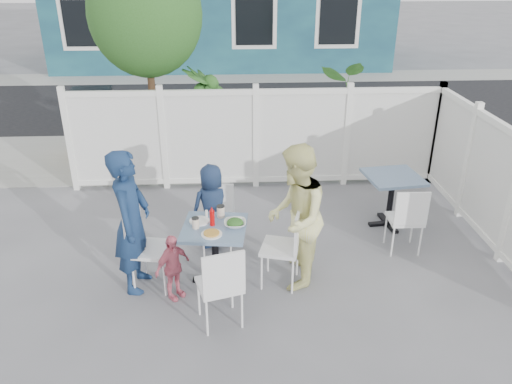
{
  "coord_description": "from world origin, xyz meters",
  "views": [
    {
      "loc": [
        -0.29,
        -5.08,
        3.41
      ],
      "look_at": [
        -0.02,
        0.13,
        0.95
      ],
      "focal_mm": 35.0,
      "sensor_mm": 36.0,
      "label": 1
    }
  ],
  "objects_px": {
    "man": "(132,222)",
    "boy": "(212,206)",
    "main_table": "(215,239)",
    "chair_right": "(288,241)",
    "chair_left": "(144,242)",
    "chair_back": "(218,214)",
    "toddler": "(173,267)",
    "woman": "(296,218)",
    "spare_table": "(392,187)",
    "chair_near": "(221,282)",
    "utility_cabinet": "(96,124)"
  },
  "relations": [
    {
      "from": "man",
      "to": "boy",
      "type": "relative_size",
      "value": 1.48
    },
    {
      "from": "man",
      "to": "boy",
      "type": "bearing_deg",
      "value": -38.06
    },
    {
      "from": "main_table",
      "to": "boy",
      "type": "distance_m",
      "value": 0.85
    },
    {
      "from": "chair_right",
      "to": "man",
      "type": "height_order",
      "value": "man"
    },
    {
      "from": "chair_right",
      "to": "boy",
      "type": "distance_m",
      "value": 1.25
    },
    {
      "from": "boy",
      "to": "chair_left",
      "type": "bearing_deg",
      "value": 27.31
    },
    {
      "from": "chair_back",
      "to": "man",
      "type": "bearing_deg",
      "value": 44.08
    },
    {
      "from": "toddler",
      "to": "chair_right",
      "type": "bearing_deg",
      "value": -36.58
    },
    {
      "from": "woman",
      "to": "boy",
      "type": "relative_size",
      "value": 1.49
    },
    {
      "from": "chair_left",
      "to": "toddler",
      "type": "bearing_deg",
      "value": 62.18
    },
    {
      "from": "chair_right",
      "to": "man",
      "type": "bearing_deg",
      "value": 103.7
    },
    {
      "from": "spare_table",
      "to": "woman",
      "type": "relative_size",
      "value": 0.48
    },
    {
      "from": "chair_back",
      "to": "toddler",
      "type": "xyz_separation_m",
      "value": [
        -0.48,
        -1.0,
        -0.12
      ]
    },
    {
      "from": "chair_right",
      "to": "chair_near",
      "type": "relative_size",
      "value": 1.03
    },
    {
      "from": "main_table",
      "to": "chair_near",
      "type": "height_order",
      "value": "chair_near"
    },
    {
      "from": "main_table",
      "to": "man",
      "type": "bearing_deg",
      "value": -179.46
    },
    {
      "from": "man",
      "to": "woman",
      "type": "height_order",
      "value": "woman"
    },
    {
      "from": "boy",
      "to": "toddler",
      "type": "bearing_deg",
      "value": 47.93
    },
    {
      "from": "spare_table",
      "to": "chair_right",
      "type": "relative_size",
      "value": 0.83
    },
    {
      "from": "chair_right",
      "to": "toddler",
      "type": "relative_size",
      "value": 1.23
    },
    {
      "from": "main_table",
      "to": "spare_table",
      "type": "distance_m",
      "value": 2.69
    },
    {
      "from": "woman",
      "to": "toddler",
      "type": "xyz_separation_m",
      "value": [
        -1.35,
        -0.24,
        -0.44
      ]
    },
    {
      "from": "man",
      "to": "woman",
      "type": "relative_size",
      "value": 0.99
    },
    {
      "from": "spare_table",
      "to": "chair_right",
      "type": "xyz_separation_m",
      "value": [
        -1.57,
        -1.32,
        -0.02
      ]
    },
    {
      "from": "main_table",
      "to": "woman",
      "type": "relative_size",
      "value": 0.46
    },
    {
      "from": "chair_near",
      "to": "woman",
      "type": "relative_size",
      "value": 0.56
    },
    {
      "from": "spare_table",
      "to": "chair_left",
      "type": "xyz_separation_m",
      "value": [
        -3.16,
        -1.25,
        -0.01
      ]
    },
    {
      "from": "chair_left",
      "to": "man",
      "type": "distance_m",
      "value": 0.28
    },
    {
      "from": "utility_cabinet",
      "to": "toddler",
      "type": "relative_size",
      "value": 1.55
    },
    {
      "from": "utility_cabinet",
      "to": "chair_left",
      "type": "relative_size",
      "value": 1.24
    },
    {
      "from": "spare_table",
      "to": "chair_near",
      "type": "height_order",
      "value": "chair_near"
    },
    {
      "from": "utility_cabinet",
      "to": "chair_back",
      "type": "bearing_deg",
      "value": -63.09
    },
    {
      "from": "chair_right",
      "to": "boy",
      "type": "height_order",
      "value": "boy"
    },
    {
      "from": "chair_right",
      "to": "toddler",
      "type": "bearing_deg",
      "value": 114.33
    },
    {
      "from": "woman",
      "to": "chair_right",
      "type": "bearing_deg",
      "value": -52.67
    },
    {
      "from": "spare_table",
      "to": "chair_right",
      "type": "distance_m",
      "value": 2.05
    },
    {
      "from": "spare_table",
      "to": "toddler",
      "type": "relative_size",
      "value": 1.02
    },
    {
      "from": "toddler",
      "to": "chair_back",
      "type": "bearing_deg",
      "value": 19.08
    },
    {
      "from": "chair_right",
      "to": "toddler",
      "type": "distance_m",
      "value": 1.29
    },
    {
      "from": "chair_left",
      "to": "chair_near",
      "type": "distance_m",
      "value": 1.15
    },
    {
      "from": "woman",
      "to": "chair_near",
      "type": "bearing_deg",
      "value": -36.58
    },
    {
      "from": "utility_cabinet",
      "to": "woman",
      "type": "height_order",
      "value": "woman"
    },
    {
      "from": "utility_cabinet",
      "to": "chair_left",
      "type": "distance_m",
      "value": 4.54
    },
    {
      "from": "chair_left",
      "to": "woman",
      "type": "relative_size",
      "value": 0.58
    },
    {
      "from": "utility_cabinet",
      "to": "boy",
      "type": "bearing_deg",
      "value": -63.13
    },
    {
      "from": "toddler",
      "to": "boy",
      "type": "bearing_deg",
      "value": 24.57
    },
    {
      "from": "woman",
      "to": "toddler",
      "type": "relative_size",
      "value": 2.14
    },
    {
      "from": "chair_near",
      "to": "toddler",
      "type": "distance_m",
      "value": 0.75
    },
    {
      "from": "utility_cabinet",
      "to": "man",
      "type": "xyz_separation_m",
      "value": [
        1.42,
        -4.28,
        0.22
      ]
    },
    {
      "from": "utility_cabinet",
      "to": "woman",
      "type": "relative_size",
      "value": 0.73
    }
  ]
}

